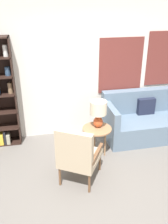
{
  "coord_description": "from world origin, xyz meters",
  "views": [
    {
      "loc": [
        -0.75,
        -2.62,
        2.65
      ],
      "look_at": [
        0.03,
        1.04,
        0.9
      ],
      "focal_mm": 40.0,
      "sensor_mm": 36.0,
      "label": 1
    }
  ],
  "objects": [
    {
      "name": "ground_plane",
      "position": [
        0.0,
        0.0,
        0.0
      ],
      "size": [
        14.0,
        14.0,
        0.0
      ],
      "primitive_type": "plane",
      "color": "#66605B"
    },
    {
      "name": "wall_back",
      "position": [
        0.06,
        2.03,
        1.35
      ],
      "size": [
        6.4,
        0.08,
        2.7
      ],
      "color": "silver",
      "rests_on": "ground_plane"
    },
    {
      "name": "armchair",
      "position": [
        -0.21,
        0.4,
        0.53
      ],
      "size": [
        0.8,
        0.83,
        0.97
      ],
      "color": "brown",
      "rests_on": "ground_plane"
    },
    {
      "name": "couch",
      "position": [
        1.47,
        1.58,
        0.33
      ],
      "size": [
        1.77,
        0.88,
        0.91
      ],
      "color": "slate",
      "rests_on": "ground_plane"
    },
    {
      "name": "side_table",
      "position": [
        0.27,
        1.09,
        0.48
      ],
      "size": [
        0.51,
        0.51,
        0.54
      ],
      "color": "#99704C",
      "rests_on": "ground_plane"
    },
    {
      "name": "table_lamp",
      "position": [
        0.3,
        1.14,
        0.85
      ],
      "size": [
        0.29,
        0.29,
        0.49
      ],
      "color": "#C65128",
      "rests_on": "side_table"
    }
  ]
}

